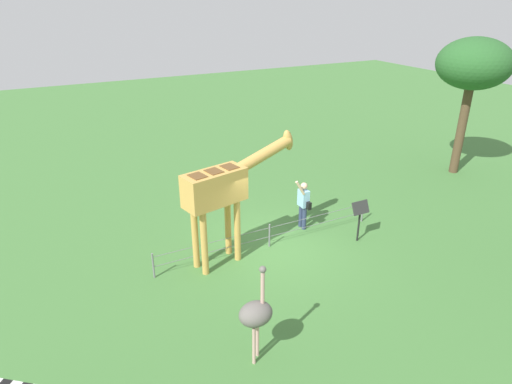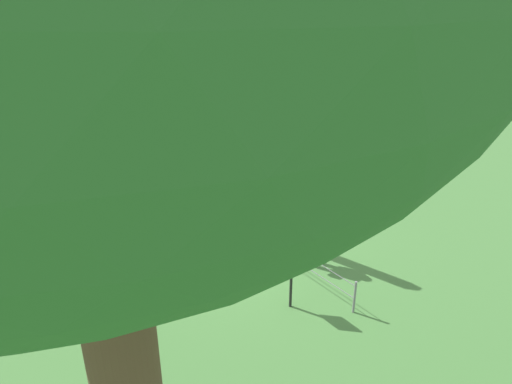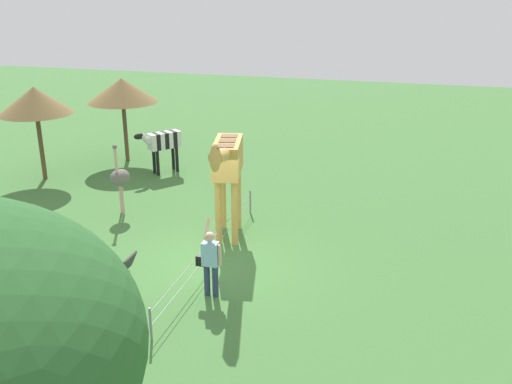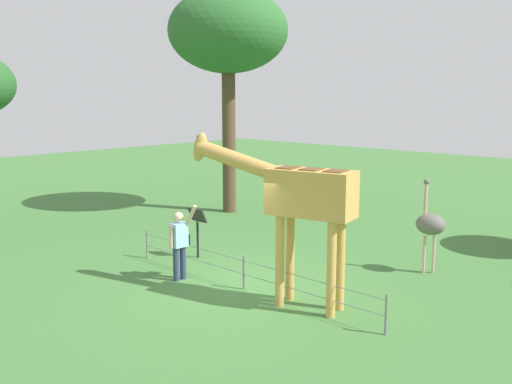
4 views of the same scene
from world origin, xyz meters
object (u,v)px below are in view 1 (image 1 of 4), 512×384
Objects in this scene: visitor at (303,203)px; tree_northeast at (474,65)px; info_sign at (360,213)px; giraffe at (224,189)px; ostrich at (256,314)px.

tree_northeast is at bearing 8.41° from visitor.
tree_northeast is 4.14× the size of info_sign.
giraffe is at bearing -168.90° from visitor.
giraffe is at bearing 167.53° from info_sign.
ostrich is at bearing -155.55° from tree_northeast.
info_sign is at bearing -53.83° from visitor.
giraffe reaches higher than visitor.
tree_northeast is (11.31, 1.81, 2.20)m from giraffe.
giraffe is 11.67m from tree_northeast.
giraffe is 0.67× the size of tree_northeast.
tree_northeast is at bearing 20.28° from info_sign.
info_sign is at bearing -12.47° from giraffe.
visitor is (2.94, 0.58, -1.30)m from giraffe.
tree_northeast reaches higher than giraffe.
visitor is 1.34× the size of info_sign.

